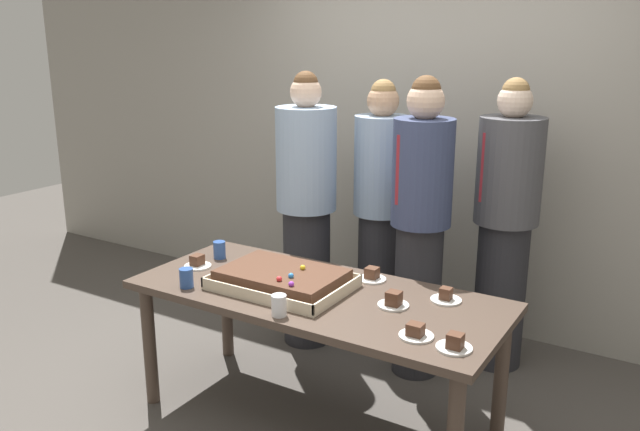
% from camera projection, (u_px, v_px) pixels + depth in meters
% --- Properties ---
extents(ground_plane, '(12.00, 12.00, 0.00)m').
position_uv_depth(ground_plane, '(317.00, 418.00, 3.45)').
color(ground_plane, '#4C4742').
extents(interior_back_panel, '(8.00, 0.12, 3.00)m').
position_uv_depth(interior_back_panel, '(442.00, 107.00, 4.36)').
color(interior_back_panel, '#9E998E').
rests_on(interior_back_panel, ground_plane).
extents(party_table, '(1.89, 0.81, 0.72)m').
position_uv_depth(party_table, '(316.00, 307.00, 3.28)').
color(party_table, '#47382D').
rests_on(party_table, ground_plane).
extents(sheet_cake, '(0.67, 0.47, 0.12)m').
position_uv_depth(sheet_cake, '(282.00, 279.00, 3.29)').
color(sheet_cake, beige).
rests_on(sheet_cake, party_table).
extents(plated_slice_near_left, '(0.15, 0.15, 0.07)m').
position_uv_depth(plated_slice_near_left, '(446.00, 297.00, 3.13)').
color(plated_slice_near_left, white).
rests_on(plated_slice_near_left, party_table).
extents(plated_slice_near_right, '(0.15, 0.15, 0.06)m').
position_uv_depth(plated_slice_near_right, '(416.00, 333.00, 2.76)').
color(plated_slice_near_right, white).
rests_on(plated_slice_near_right, party_table).
extents(plated_slice_far_left, '(0.15, 0.15, 0.07)m').
position_uv_depth(plated_slice_far_left, '(197.00, 263.00, 3.60)').
color(plated_slice_far_left, white).
rests_on(plated_slice_far_left, party_table).
extents(plated_slice_far_right, '(0.15, 0.15, 0.08)m').
position_uv_depth(plated_slice_far_right, '(394.00, 301.00, 3.07)').
color(plated_slice_far_right, white).
rests_on(plated_slice_far_right, party_table).
extents(plated_slice_center_front, '(0.15, 0.15, 0.07)m').
position_uv_depth(plated_slice_center_front, '(372.00, 276.00, 3.41)').
color(plated_slice_center_front, white).
rests_on(plated_slice_center_front, party_table).
extents(plated_slice_center_back, '(0.15, 0.15, 0.07)m').
position_uv_depth(plated_slice_center_back, '(455.00, 344.00, 2.65)').
color(plated_slice_center_back, white).
rests_on(plated_slice_center_back, party_table).
extents(drink_cup_nearest, '(0.07, 0.07, 0.10)m').
position_uv_depth(drink_cup_nearest, '(186.00, 278.00, 3.30)').
color(drink_cup_nearest, '#2D5199').
rests_on(drink_cup_nearest, party_table).
extents(drink_cup_middle, '(0.07, 0.07, 0.10)m').
position_uv_depth(drink_cup_middle, '(219.00, 250.00, 3.73)').
color(drink_cup_middle, '#2D5199').
rests_on(drink_cup_middle, party_table).
extents(drink_cup_far_end, '(0.07, 0.07, 0.10)m').
position_uv_depth(drink_cup_far_end, '(279.00, 305.00, 2.96)').
color(drink_cup_far_end, white).
rests_on(drink_cup_far_end, party_table).
extents(person_serving_front, '(0.38, 0.38, 1.74)m').
position_uv_depth(person_serving_front, '(505.00, 224.00, 3.81)').
color(person_serving_front, '#28282D').
rests_on(person_serving_front, ground_plane).
extents(person_green_shirt_behind, '(0.38, 0.38, 1.76)m').
position_uv_depth(person_green_shirt_behind, '(306.00, 209.00, 4.11)').
color(person_green_shirt_behind, '#28282D').
rests_on(person_green_shirt_behind, ground_plane).
extents(person_striped_tie_right, '(0.34, 0.34, 1.76)m').
position_uv_depth(person_striped_tie_right, '(420.00, 225.00, 3.71)').
color(person_striped_tie_right, '#28282D').
rests_on(person_striped_tie_right, ground_plane).
extents(person_far_right_suit, '(0.35, 0.35, 1.70)m').
position_uv_depth(person_far_right_suit, '(380.00, 209.00, 4.19)').
color(person_far_right_suit, '#28282D').
rests_on(person_far_right_suit, ground_plane).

